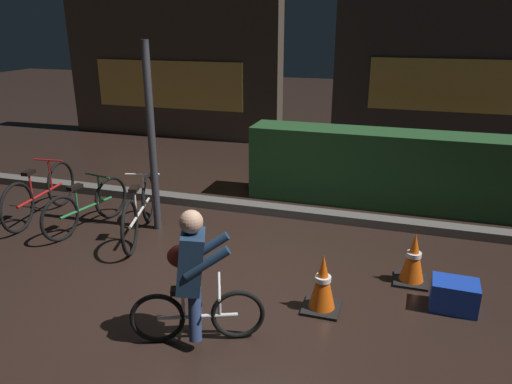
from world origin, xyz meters
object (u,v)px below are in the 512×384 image
at_px(street_post, 152,140).
at_px(blue_crate, 454,295).
at_px(parked_bike_center_left, 140,211).
at_px(traffic_cone_far, 413,259).
at_px(parked_bike_leftmost, 40,194).
at_px(traffic_cone_near, 323,283).
at_px(cyclist, 193,276).
at_px(parked_bike_left_mid, 87,206).

relative_size(street_post, blue_crate, 5.65).
height_order(parked_bike_center_left, traffic_cone_far, parked_bike_center_left).
bearing_deg(parked_bike_leftmost, traffic_cone_near, -111.50).
xyz_separation_m(traffic_cone_near, blue_crate, (1.24, 0.40, -0.14)).
bearing_deg(cyclist, traffic_cone_far, 19.52).
distance_m(street_post, traffic_cone_near, 2.98).
distance_m(parked_bike_leftmost, traffic_cone_far, 5.13).
bearing_deg(street_post, parked_bike_left_mid, -162.79).
xyz_separation_m(blue_crate, cyclist, (-2.23, -1.20, 0.48)).
relative_size(parked_bike_left_mid, parked_bike_center_left, 0.91).
xyz_separation_m(street_post, traffic_cone_near, (2.51, -1.30, -0.96)).
relative_size(parked_bike_center_left, traffic_cone_far, 2.86).
distance_m(street_post, blue_crate, 4.01).
height_order(blue_crate, cyclist, cyclist).
relative_size(parked_bike_left_mid, blue_crate, 3.39).
bearing_deg(parked_bike_left_mid, parked_bike_leftmost, 92.31).
distance_m(traffic_cone_near, blue_crate, 1.31).
xyz_separation_m(parked_bike_leftmost, traffic_cone_near, (4.28, -1.15, -0.07)).
bearing_deg(blue_crate, traffic_cone_far, 133.40).
xyz_separation_m(street_post, parked_bike_center_left, (-0.08, -0.30, -0.89)).
height_order(traffic_cone_far, cyclist, cyclist).
bearing_deg(traffic_cone_far, traffic_cone_near, -135.39).
bearing_deg(traffic_cone_near, parked_bike_center_left, 158.81).
height_order(street_post, traffic_cone_far, street_post).
distance_m(parked_bike_center_left, traffic_cone_near, 2.78).
xyz_separation_m(parked_bike_left_mid, traffic_cone_near, (3.41, -1.02, -0.03)).
relative_size(parked_bike_leftmost, cyclist, 1.38).
height_order(parked_bike_left_mid, blue_crate, parked_bike_left_mid).
height_order(street_post, parked_bike_leftmost, street_post).
height_order(parked_bike_leftmost, parked_bike_left_mid, parked_bike_leftmost).
bearing_deg(blue_crate, traffic_cone_near, -162.13).
xyz_separation_m(parked_bike_left_mid, blue_crate, (4.66, -0.62, -0.17)).
height_order(parked_bike_left_mid, traffic_cone_far, parked_bike_left_mid).
relative_size(parked_bike_center_left, traffic_cone_near, 2.76).
bearing_deg(blue_crate, street_post, 166.50).
distance_m(parked_bike_center_left, blue_crate, 3.88).
xyz_separation_m(parked_bike_leftmost, parked_bike_left_mid, (0.87, -0.13, -0.04)).
xyz_separation_m(parked_bike_leftmost, traffic_cone_far, (5.12, -0.32, -0.08)).
bearing_deg(traffic_cone_far, parked_bike_leftmost, 176.37).
height_order(parked_bike_center_left, cyclist, cyclist).
bearing_deg(traffic_cone_near, traffic_cone_far, 44.61).
relative_size(parked_bike_leftmost, parked_bike_center_left, 1.05).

